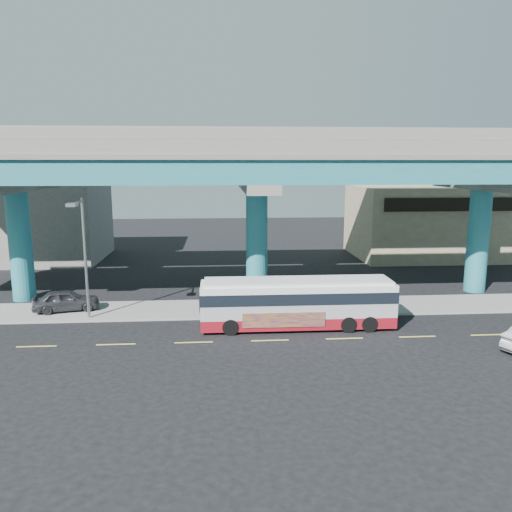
{
  "coord_description": "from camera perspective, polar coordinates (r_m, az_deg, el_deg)",
  "views": [
    {
      "loc": [
        -2.56,
        -25.25,
        9.2
      ],
      "look_at": [
        -0.42,
        4.0,
        3.75
      ],
      "focal_mm": 35.0,
      "sensor_mm": 36.0,
      "label": 1
    }
  ],
  "objects": [
    {
      "name": "building_beige",
      "position": [
        52.74,
        18.83,
        3.77
      ],
      "size": [
        14.0,
        10.23,
        7.0
      ],
      "color": "tan",
      "rests_on": "ground"
    },
    {
      "name": "ground",
      "position": [
        26.99,
        1.53,
        -9.41
      ],
      "size": [
        120.0,
        120.0,
        0.0
      ],
      "primitive_type": "plane",
      "color": "black",
      "rests_on": "ground"
    },
    {
      "name": "street_lamp",
      "position": [
        30.08,
        -19.29,
        1.55
      ],
      "size": [
        0.5,
        2.35,
        7.12
      ],
      "color": "gray",
      "rests_on": "sidewalk"
    },
    {
      "name": "sidewalk",
      "position": [
        32.18,
        0.55,
        -5.95
      ],
      "size": [
        70.0,
        4.0,
        0.15
      ],
      "primitive_type": "cube",
      "color": "gray",
      "rests_on": "ground"
    },
    {
      "name": "transit_bus",
      "position": [
        28.37,
        4.77,
        -5.19
      ],
      "size": [
        10.96,
        2.41,
        2.8
      ],
      "rotation": [
        0.0,
        0.0,
        -0.01
      ],
      "color": "maroon",
      "rests_on": "ground"
    },
    {
      "name": "lane_markings",
      "position": [
        26.71,
        1.6,
        -9.62
      ],
      "size": [
        58.0,
        0.12,
        0.01
      ],
      "color": "#D8C64C",
      "rests_on": "ground"
    },
    {
      "name": "parked_car",
      "position": [
        33.35,
        -20.88,
        -4.74
      ],
      "size": [
        3.32,
        4.63,
        1.34
      ],
      "primitive_type": "imported",
      "rotation": [
        0.0,
        0.0,
        1.8
      ],
      "color": "#323337",
      "rests_on": "sidewalk"
    },
    {
      "name": "stop_sign",
      "position": [
        30.98,
        7.59,
        -3.41
      ],
      "size": [
        0.65,
        0.29,
        2.3
      ],
      "rotation": [
        0.0,
        0.0,
        -0.0
      ],
      "color": "gray",
      "rests_on": "sidewalk"
    },
    {
      "name": "building_concrete",
      "position": [
        52.45,
        -23.67,
        4.5
      ],
      "size": [
        12.0,
        10.0,
        9.0
      ],
      "primitive_type": "cube",
      "color": "gray",
      "rests_on": "ground"
    },
    {
      "name": "viaduct",
      "position": [
        34.45,
        0.08,
        10.42
      ],
      "size": [
        52.0,
        12.4,
        11.7
      ],
      "color": "#20617B",
      "rests_on": "ground"
    }
  ]
}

